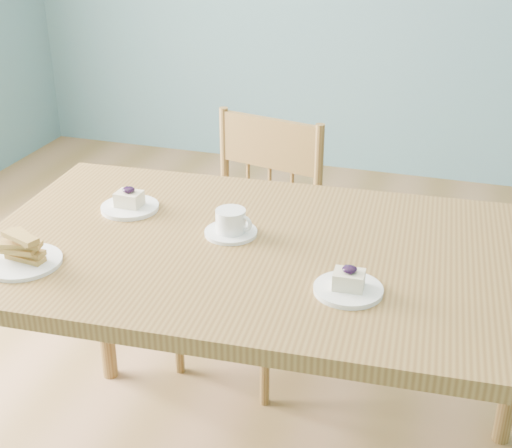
# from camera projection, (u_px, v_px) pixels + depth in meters

# --- Properties ---
(room) EXTENTS (5.01, 5.01, 2.71)m
(room) POSITION_uv_depth(u_px,v_px,m) (343.00, 28.00, 1.75)
(room) COLOR #976C46
(room) RESTS_ON ground
(dining_table) EXTENTS (1.58, 0.97, 0.82)m
(dining_table) POSITION_uv_depth(u_px,v_px,m) (272.00, 275.00, 1.87)
(dining_table) COLOR olive
(dining_table) RESTS_ON ground
(dining_chair) EXTENTS (0.50, 0.49, 0.93)m
(dining_chair) POSITION_uv_depth(u_px,v_px,m) (251.00, 248.00, 2.57)
(dining_chair) COLOR olive
(dining_chair) RESTS_ON ground
(cheesecake_plate_near) EXTENTS (0.16, 0.16, 0.07)m
(cheesecake_plate_near) POSITION_uv_depth(u_px,v_px,m) (348.00, 285.00, 1.63)
(cheesecake_plate_near) COLOR white
(cheesecake_plate_near) RESTS_ON dining_table
(cheesecake_plate_far) EXTENTS (0.17, 0.17, 0.07)m
(cheesecake_plate_far) POSITION_uv_depth(u_px,v_px,m) (130.00, 204.00, 2.04)
(cheesecake_plate_far) COLOR white
(cheesecake_plate_far) RESTS_ON dining_table
(coffee_cup) EXTENTS (0.14, 0.14, 0.07)m
(coffee_cup) POSITION_uv_depth(u_px,v_px,m) (231.00, 224.00, 1.89)
(coffee_cup) COLOR white
(coffee_cup) RESTS_ON dining_table
(biscotti_plate) EXTENTS (0.19, 0.19, 0.09)m
(biscotti_plate) POSITION_uv_depth(u_px,v_px,m) (22.00, 254.00, 1.75)
(biscotti_plate) COLOR white
(biscotti_plate) RESTS_ON dining_table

